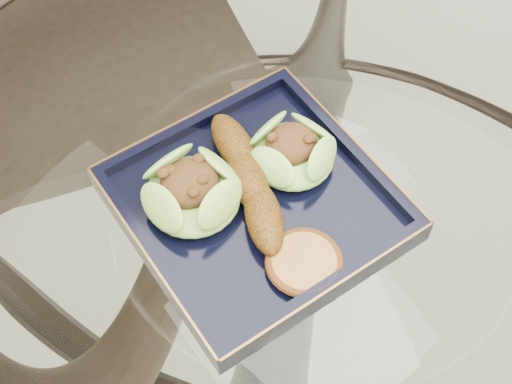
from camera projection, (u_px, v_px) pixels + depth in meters
dining_table at (303, 296)px, 0.92m from camera, size 1.13×1.13×0.77m
dining_chair at (110, 66)px, 1.21m from camera, size 0.52×0.52×0.97m
navy_plate at (256, 207)px, 0.79m from camera, size 0.29×0.29×0.02m
lettuce_wrap_left at (192, 193)px, 0.76m from camera, size 0.13×0.13×0.04m
lettuce_wrap_right at (292, 153)px, 0.79m from camera, size 0.11×0.11×0.03m
roasted_plantain at (249, 180)px, 0.77m from camera, size 0.10×0.19×0.03m
crumb_patty at (304, 263)px, 0.73m from camera, size 0.09×0.09×0.01m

